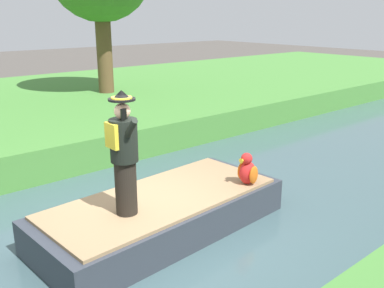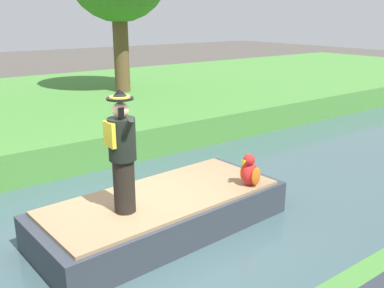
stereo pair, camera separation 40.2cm
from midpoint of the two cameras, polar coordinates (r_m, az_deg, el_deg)
name	(u,v)px [view 2 (the right image)]	position (r m, az deg, el deg)	size (l,w,h in m)	color
ground_plane	(140,242)	(7.16, -5.38, -12.92)	(80.00, 80.00, 0.00)	#4C4742
canal_water	(139,239)	(7.14, -5.39, -12.57)	(6.43, 48.00, 0.10)	#3D565B
boat	(163,212)	(7.19, -2.32, -9.10)	(2.05, 4.30, 0.61)	#333842
person_pirate	(122,153)	(6.22, -7.45, -1.20)	(0.61, 0.42, 1.85)	black
parrot_plush	(250,172)	(7.47, 9.26, -3.68)	(0.36, 0.35, 0.57)	red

